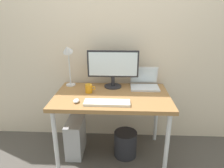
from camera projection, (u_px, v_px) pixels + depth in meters
ground_plane at (112, 153)px, 2.38m from camera, size 6.00×6.00×0.00m
back_wall at (114, 38)px, 2.35m from camera, size 4.40×0.04×2.60m
desk at (112, 101)px, 2.15m from camera, size 1.21×0.74×0.76m
monitor at (113, 66)px, 2.27m from camera, size 0.58×0.20×0.43m
laptop at (144, 82)px, 2.34m from camera, size 0.32×0.27×0.23m
desk_lamp at (68, 56)px, 2.26m from camera, size 0.11×0.16×0.50m
keyboard at (107, 103)px, 1.91m from camera, size 0.44×0.14×0.02m
mouse at (76, 101)px, 1.94m from camera, size 0.06×0.09×0.03m
coffee_mug at (89, 88)px, 2.17m from camera, size 0.11×0.08×0.09m
computer_tower at (76, 137)px, 2.34m from camera, size 0.18×0.36×0.42m
wastebasket at (125, 144)px, 2.32m from camera, size 0.26×0.26×0.30m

